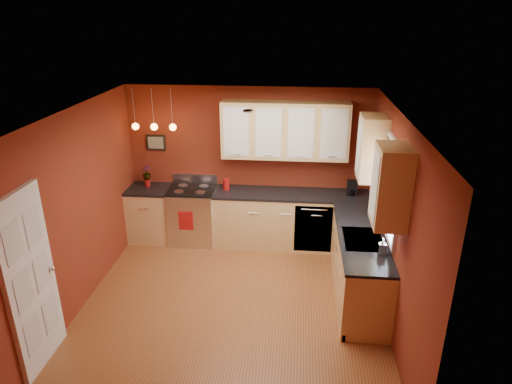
# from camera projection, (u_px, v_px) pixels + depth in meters

# --- Properties ---
(floor) EXTENTS (4.20, 4.20, 0.00)m
(floor) POSITION_uv_depth(u_px,v_px,m) (232.00, 305.00, 6.16)
(floor) COLOR #94592B
(floor) RESTS_ON ground
(ceiling) EXTENTS (4.00, 4.20, 0.02)m
(ceiling) POSITION_uv_depth(u_px,v_px,m) (228.00, 115.00, 5.19)
(ceiling) COLOR silver
(ceiling) RESTS_ON wall_back
(wall_back) EXTENTS (4.00, 0.02, 2.60)m
(wall_back) POSITION_uv_depth(u_px,v_px,m) (249.00, 165.00, 7.61)
(wall_back) COLOR maroon
(wall_back) RESTS_ON floor
(wall_front) EXTENTS (4.00, 0.02, 2.60)m
(wall_front) POSITION_uv_depth(u_px,v_px,m) (193.00, 328.00, 3.74)
(wall_front) COLOR maroon
(wall_front) RESTS_ON floor
(wall_left) EXTENTS (0.02, 4.20, 2.60)m
(wall_left) POSITION_uv_depth(u_px,v_px,m) (76.00, 212.00, 5.85)
(wall_left) COLOR maroon
(wall_left) RESTS_ON floor
(wall_right) EXTENTS (0.02, 4.20, 2.60)m
(wall_right) POSITION_uv_depth(u_px,v_px,m) (394.00, 225.00, 5.50)
(wall_right) COLOR maroon
(wall_right) RESTS_ON floor
(base_cabinets_back_left) EXTENTS (0.70, 0.60, 0.90)m
(base_cabinets_back_left) POSITION_uv_depth(u_px,v_px,m) (151.00, 215.00, 7.80)
(base_cabinets_back_left) COLOR #DFB978
(base_cabinets_back_left) RESTS_ON floor
(base_cabinets_back_right) EXTENTS (2.54, 0.60, 0.90)m
(base_cabinets_back_right) POSITION_uv_depth(u_px,v_px,m) (290.00, 220.00, 7.59)
(base_cabinets_back_right) COLOR #DFB978
(base_cabinets_back_right) RESTS_ON floor
(base_cabinets_right) EXTENTS (0.60, 2.10, 0.90)m
(base_cabinets_right) POSITION_uv_depth(u_px,v_px,m) (359.00, 265.00, 6.26)
(base_cabinets_right) COLOR #DFB978
(base_cabinets_right) RESTS_ON floor
(counter_back_left) EXTENTS (0.70, 0.62, 0.04)m
(counter_back_left) POSITION_uv_depth(u_px,v_px,m) (149.00, 189.00, 7.62)
(counter_back_left) COLOR black
(counter_back_left) RESTS_ON base_cabinets_back_left
(counter_back_right) EXTENTS (2.54, 0.62, 0.04)m
(counter_back_right) POSITION_uv_depth(u_px,v_px,m) (291.00, 194.00, 7.41)
(counter_back_right) COLOR black
(counter_back_right) RESTS_ON base_cabinets_back_right
(counter_right) EXTENTS (0.62, 2.10, 0.04)m
(counter_right) POSITION_uv_depth(u_px,v_px,m) (362.00, 235.00, 6.08)
(counter_right) COLOR black
(counter_right) RESTS_ON base_cabinets_right
(gas_range) EXTENTS (0.76, 0.64, 1.11)m
(gas_range) POSITION_uv_depth(u_px,v_px,m) (193.00, 215.00, 7.72)
(gas_range) COLOR silver
(gas_range) RESTS_ON floor
(dishwasher_front) EXTENTS (0.60, 0.02, 0.80)m
(dishwasher_front) POSITION_uv_depth(u_px,v_px,m) (313.00, 229.00, 7.29)
(dishwasher_front) COLOR silver
(dishwasher_front) RESTS_ON base_cabinets_back_right
(sink) EXTENTS (0.50, 0.70, 0.33)m
(sink) POSITION_uv_depth(u_px,v_px,m) (363.00, 241.00, 5.95)
(sink) COLOR #97979C
(sink) RESTS_ON counter_right
(window) EXTENTS (0.06, 1.02, 1.22)m
(window) POSITION_uv_depth(u_px,v_px,m) (391.00, 186.00, 5.63)
(window) COLOR white
(window) RESTS_ON wall_right
(door_left_wall) EXTENTS (0.12, 0.82, 2.05)m
(door_left_wall) POSITION_uv_depth(u_px,v_px,m) (31.00, 282.00, 4.84)
(door_left_wall) COLOR white
(door_left_wall) RESTS_ON floor
(upper_cabinets_back) EXTENTS (2.00, 0.35, 0.90)m
(upper_cabinets_back) POSITION_uv_depth(u_px,v_px,m) (285.00, 130.00, 7.16)
(upper_cabinets_back) COLOR #DFB978
(upper_cabinets_back) RESTS_ON wall_back
(upper_cabinets_right) EXTENTS (0.35, 1.95, 0.90)m
(upper_cabinets_right) POSITION_uv_depth(u_px,v_px,m) (381.00, 165.00, 5.57)
(upper_cabinets_right) COLOR #DFB978
(upper_cabinets_right) RESTS_ON wall_right
(wall_picture) EXTENTS (0.32, 0.03, 0.26)m
(wall_picture) POSITION_uv_depth(u_px,v_px,m) (156.00, 143.00, 7.60)
(wall_picture) COLOR black
(wall_picture) RESTS_ON wall_back
(pendant_lights) EXTENTS (0.71, 0.11, 0.66)m
(pendant_lights) POSITION_uv_depth(u_px,v_px,m) (154.00, 126.00, 7.15)
(pendant_lights) COLOR #97979C
(pendant_lights) RESTS_ON ceiling
(red_canister) EXTENTS (0.12, 0.12, 0.18)m
(red_canister) POSITION_uv_depth(u_px,v_px,m) (226.00, 184.00, 7.53)
(red_canister) COLOR #A51211
(red_canister) RESTS_ON counter_back_right
(red_vase) EXTENTS (0.09, 0.09, 0.14)m
(red_vase) POSITION_uv_depth(u_px,v_px,m) (147.00, 182.00, 7.67)
(red_vase) COLOR #A51211
(red_vase) RESTS_ON counter_back_left
(flowers) EXTENTS (0.17, 0.17, 0.24)m
(flowers) POSITION_uv_depth(u_px,v_px,m) (147.00, 173.00, 7.60)
(flowers) COLOR #A51211
(flowers) RESTS_ON red_vase
(coffee_maker) EXTENTS (0.18, 0.18, 0.24)m
(coffee_maker) POSITION_uv_depth(u_px,v_px,m) (352.00, 188.00, 7.29)
(coffee_maker) COLOR black
(coffee_maker) RESTS_ON counter_back_right
(soap_pump) EXTENTS (0.10, 0.10, 0.21)m
(soap_pump) POSITION_uv_depth(u_px,v_px,m) (382.00, 246.00, 5.54)
(soap_pump) COLOR silver
(soap_pump) RESTS_ON counter_right
(dish_towel) EXTENTS (0.23, 0.02, 0.32)m
(dish_towel) POSITION_uv_depth(u_px,v_px,m) (186.00, 221.00, 7.41)
(dish_towel) COLOR #A51211
(dish_towel) RESTS_ON gas_range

